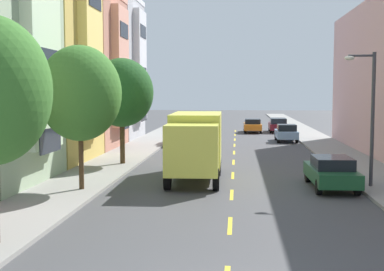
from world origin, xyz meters
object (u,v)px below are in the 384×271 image
(parked_suv_champagne, at_px, (198,119))
(street_lamp, at_px, (369,108))
(street_tree_second, at_px, (80,93))
(street_tree_third, at_px, (122,93))
(moving_orange_sedan, at_px, (252,125))
(parked_sedan_white, at_px, (179,135))
(parked_sedan_forest, at_px, (331,172))
(parked_wagon_burgundy, at_px, (278,125))
(parked_hatchback_sky, at_px, (286,133))
(delivery_box_truck, at_px, (196,142))

(parked_suv_champagne, bearing_deg, street_lamp, -74.87)
(street_tree_second, distance_m, parked_suv_champagne, 40.31)
(street_tree_third, relative_size, moving_orange_sedan, 1.35)
(street_tree_second, relative_size, parked_suv_champagne, 1.26)
(street_tree_second, distance_m, parked_sedan_white, 20.46)
(parked_suv_champagne, relative_size, moving_orange_sedan, 1.08)
(parked_sedan_forest, relative_size, parked_wagon_burgundy, 0.96)
(street_tree_third, xyz_separation_m, parked_suv_champagne, (1.97, 32.17, -3.23))
(street_lamp, relative_size, parked_suv_champagne, 1.21)
(street_tree_third, xyz_separation_m, moving_orange_sedan, (8.20, 25.27, -3.47))
(parked_hatchback_sky, xyz_separation_m, parked_sedan_white, (-8.89, -3.40, -0.01))
(parked_suv_champagne, bearing_deg, parked_wagon_burgundy, -35.54)
(street_tree_third, height_order, parked_sedan_forest, street_tree_third)
(street_tree_third, distance_m, parked_wagon_burgundy, 28.21)
(street_tree_third, height_order, moving_orange_sedan, street_tree_third)
(delivery_box_truck, distance_m, parked_wagon_burgundy, 30.74)
(delivery_box_truck, xyz_separation_m, parked_wagon_burgundy, (6.29, 30.07, -1.03))
(street_lamp, bearing_deg, street_tree_third, 153.51)
(parked_suv_champagne, bearing_deg, parked_sedan_white, -90.15)
(parked_hatchback_sky, bearing_deg, moving_orange_sedan, 104.96)
(delivery_box_truck, distance_m, parked_hatchback_sky, 20.76)
(parked_sedan_white, bearing_deg, parked_suv_champagne, 89.85)
(street_tree_second, xyz_separation_m, moving_orange_sedan, (8.20, 33.24, -3.46))
(street_tree_third, bearing_deg, parked_wagon_burgundy, 67.12)
(delivery_box_truck, bearing_deg, parked_sedan_forest, -17.05)
(parked_sedan_forest, bearing_deg, delivery_box_truck, 162.95)
(street_tree_second, relative_size, street_lamp, 1.04)
(parked_sedan_white, xyz_separation_m, moving_orange_sedan, (6.28, 13.16, 0.00))
(parked_wagon_burgundy, distance_m, parked_hatchback_sky, 10.29)
(street_tree_third, xyz_separation_m, parked_wagon_burgundy, (10.89, 25.80, -3.42))
(parked_sedan_forest, xyz_separation_m, parked_sedan_white, (-8.86, 18.28, 0.00))
(parked_suv_champagne, bearing_deg, street_tree_third, -93.50)
(parked_sedan_forest, distance_m, parked_hatchback_sky, 21.68)
(street_tree_second, bearing_deg, parked_hatchback_sky, 65.28)
(parked_suv_champagne, xyz_separation_m, parked_hatchback_sky, (8.84, -16.66, -0.23))
(street_tree_second, distance_m, parked_sedan_forest, 11.46)
(street_tree_third, relative_size, parked_wagon_burgundy, 1.28)
(street_lamp, distance_m, parked_suv_champagne, 39.77)
(delivery_box_truck, xyz_separation_m, parked_suv_champagne, (-2.63, 36.44, -0.85))
(street_lamp, relative_size, parked_wagon_burgundy, 1.24)
(street_lamp, xyz_separation_m, parked_sedan_forest, (-1.55, -0.03, -2.84))
(parked_wagon_burgundy, xyz_separation_m, parked_hatchback_sky, (-0.08, -10.29, -0.05))
(street_tree_second, relative_size, moving_orange_sedan, 1.35)
(street_tree_third, height_order, parked_wagon_burgundy, street_tree_third)
(street_tree_second, xyz_separation_m, parked_hatchback_sky, (10.81, 23.48, -3.46))
(street_tree_second, height_order, parked_sedan_white, street_tree_second)
(street_lamp, height_order, moving_orange_sedan, street_lamp)
(street_lamp, xyz_separation_m, parked_sedan_white, (-10.41, 18.26, -2.84))
(street_lamp, xyz_separation_m, parked_hatchback_sky, (-1.52, 21.65, -2.83))
(parked_sedan_forest, bearing_deg, parked_hatchback_sky, 89.93)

